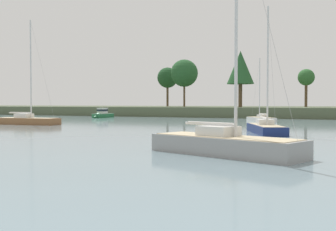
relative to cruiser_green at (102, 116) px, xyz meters
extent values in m
cube|color=#4C563D|center=(34.58, 28.79, 0.63)|extent=(238.30, 40.81, 2.13)
cube|color=#236B3D|center=(-0.06, 0.66, -0.25)|extent=(2.42, 6.29, 1.33)
cone|color=#236B3D|center=(0.21, -2.41, -0.25)|extent=(1.86, 1.86, 1.72)
cube|color=silver|center=(-0.06, 0.66, 0.39)|extent=(2.51, 6.41, 0.05)
cube|color=silver|center=(-0.03, 0.33, 0.98)|extent=(1.68, 2.04, 1.11)
cube|color=#19232D|center=(-0.03, 0.33, 1.09)|extent=(1.72, 2.08, 0.40)
cube|color=beige|center=(-0.03, 0.33, 1.56)|extent=(1.95, 2.29, 0.06)
cylinder|color=silver|center=(-0.03, 0.33, 2.12)|extent=(0.03, 0.03, 1.06)
cube|color=brown|center=(5.48, -27.33, -0.30)|extent=(9.85, 3.24, 1.55)
cube|color=#CCB78E|center=(5.48, -27.33, 0.49)|extent=(9.25, 2.88, 0.04)
cube|color=silver|center=(4.99, -27.36, 0.80)|extent=(2.23, 1.85, 0.58)
cylinder|color=silver|center=(6.25, -27.29, 7.36)|extent=(0.19, 0.19, 13.70)
cylinder|color=silver|center=(4.31, -27.40, 1.19)|extent=(3.89, 0.37, 0.16)
cylinder|color=silver|center=(4.31, -27.40, 1.24)|extent=(3.50, 0.33, 0.14)
cylinder|color=#999999|center=(8.19, -27.18, 7.33)|extent=(3.90, 0.23, 13.65)
cube|color=navy|center=(39.58, -30.59, -0.32)|extent=(5.59, 9.09, 1.39)
cube|color=#CCB78E|center=(39.58, -30.59, 0.40)|extent=(5.12, 8.49, 0.04)
cube|color=silver|center=(39.41, -30.18, 0.68)|extent=(2.15, 2.38, 0.53)
cylinder|color=silver|center=(39.85, -31.24, 6.24)|extent=(0.18, 0.18, 11.64)
cylinder|color=silver|center=(39.17, -29.61, 1.05)|extent=(1.49, 3.32, 0.14)
cylinder|color=silver|center=(39.17, -29.61, 1.10)|extent=(1.35, 3.00, 0.14)
cylinder|color=#999999|center=(40.53, -32.88, 6.21)|extent=(1.38, 3.29, 11.60)
cube|color=gray|center=(40.72, -48.98, -0.28)|extent=(9.85, 5.87, 1.80)
cube|color=#CCB78E|center=(40.72, -48.98, 0.64)|extent=(9.20, 5.36, 0.04)
cube|color=silver|center=(40.28, -48.81, 0.94)|extent=(2.57, 2.39, 0.57)
cylinder|color=silver|center=(41.43, -49.24, 7.49)|extent=(0.19, 0.19, 13.66)
cylinder|color=silver|center=(39.65, -48.59, 1.33)|extent=(3.61, 1.45, 0.15)
cylinder|color=silver|center=(39.65, -48.59, 1.38)|extent=(3.25, 1.31, 0.14)
cylinder|color=#999999|center=(43.21, -49.89, 7.46)|extent=(3.58, 1.33, 13.62)
cube|color=white|center=(33.68, -3.79, -0.34)|extent=(5.94, 6.73, 1.12)
cube|color=#CCB78E|center=(33.68, -3.79, 0.24)|extent=(5.50, 6.26, 0.04)
cube|color=silver|center=(33.90, -4.07, 0.47)|extent=(1.92, 1.98, 0.43)
cylinder|color=silver|center=(33.32, -3.34, 5.17)|extent=(0.14, 0.14, 9.82)
cylinder|color=silver|center=(34.22, -4.45, 0.78)|extent=(1.88, 2.29, 0.11)
cylinder|color=silver|center=(34.22, -4.45, 0.83)|extent=(1.72, 2.09, 0.14)
cylinder|color=#999999|center=(32.43, -2.23, 5.14)|extent=(1.81, 2.24, 9.77)
cylinder|color=brown|center=(37.63, 27.64, 4.69)|extent=(0.64, 0.64, 5.99)
sphere|color=#2D602D|center=(37.63, 27.64, 8.54)|extent=(3.82, 3.82, 3.82)
cylinder|color=brown|center=(1.94, 28.99, 4.94)|extent=(0.57, 0.57, 6.50)
sphere|color=#1E4723|center=(1.94, 28.99, 9.43)|extent=(5.49, 5.49, 5.49)
cylinder|color=brown|center=(24.88, 17.10, 5.88)|extent=(0.82, 0.82, 8.38)
cone|color=#235128|center=(24.88, 17.10, 10.44)|extent=(5.94, 5.94, 7.25)
cylinder|color=brown|center=(9.68, 21.83, 5.06)|extent=(0.47, 0.47, 6.73)
sphere|color=#235128|center=(9.68, 21.83, 9.93)|extent=(6.70, 6.70, 6.70)
camera|label=1|loc=(47.51, -72.19, 2.58)|focal=44.07mm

